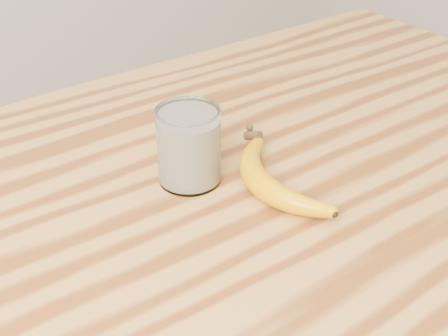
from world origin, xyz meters
TOP-DOWN VIEW (x-y plane):
  - table at (0.00, 0.00)m, footprint 1.20×0.80m
  - smoothie_glass at (-0.15, 0.02)m, footprint 0.09×0.09m
  - banana at (-0.09, -0.06)m, footprint 0.15×0.30m

SIDE VIEW (x-z plane):
  - table at x=0.00m, z-range 0.32..1.22m
  - banana at x=-0.09m, z-range 0.90..0.93m
  - smoothie_glass at x=-0.15m, z-range 0.90..1.01m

